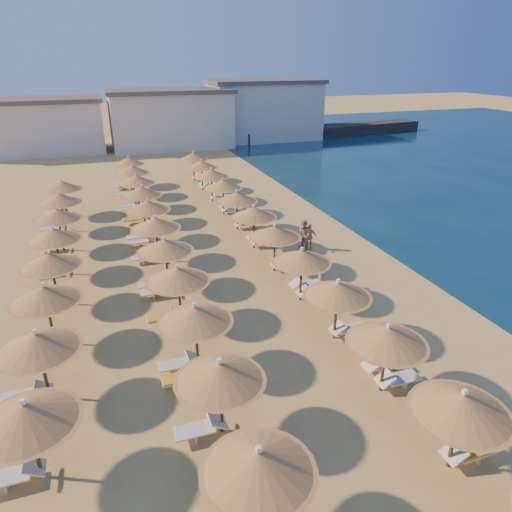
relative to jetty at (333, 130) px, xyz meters
name	(u,v)px	position (x,y,z in m)	size (l,w,h in m)	color
ground	(258,318)	(-28.19, -45.81, -0.75)	(220.00, 220.00, 0.00)	tan
jetty	(333,130)	(0.00, 0.00, 0.00)	(30.00, 4.00, 1.50)	black
hotel_blocks	(171,117)	(-24.31, -0.38, 2.95)	(45.22, 10.57, 8.10)	silver
parasol_row_east	(264,222)	(-25.62, -39.53, 1.57)	(2.90, 41.97, 2.84)	brown
parasol_row_west	(160,234)	(-31.60, -39.53, 1.57)	(2.90, 41.97, 2.84)	brown
parasol_row_inland	(53,247)	(-36.98, -39.53, 1.57)	(2.90, 27.76, 2.84)	brown
loungers	(187,266)	(-30.27, -39.76, -0.41)	(14.45, 39.71, 0.66)	silver
beachgoer_c	(309,237)	(-22.43, -39.07, 0.07)	(0.96, 0.40, 1.64)	tan
beachgoer_b	(304,235)	(-22.78, -39.01, 0.20)	(0.93, 0.72, 1.91)	tan
beachgoer_a	(321,273)	(-24.05, -43.95, 0.06)	(0.59, 0.39, 1.62)	tan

